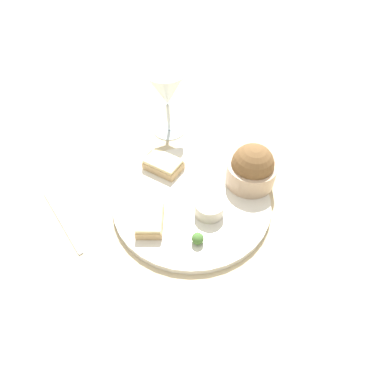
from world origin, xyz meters
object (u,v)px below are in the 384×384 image
sauce_ramekin (210,207)px  cheese_toast_far (150,220)px  wine_glass (167,91)px  fork (62,221)px  salad_bowl (252,168)px  cheese_toast_near (163,164)px

sauce_ramekin → cheese_toast_far: 0.12m
wine_glass → cheese_toast_far: bearing=-25.2°
wine_glass → fork: bearing=-55.9°
salad_bowl → cheese_toast_near: bearing=-123.2°
sauce_ramekin → fork: sauce_ramekin is taller
cheese_toast_near → fork: cheese_toast_near is taller
sauce_ramekin → cheese_toast_near: size_ratio=0.60×
wine_glass → sauce_ramekin: bearing=-3.0°
salad_bowl → fork: bearing=-97.3°
fork → sauce_ramekin: bearing=70.9°
salad_bowl → sauce_ramekin: bearing=-68.1°
cheese_toast_far → wine_glass: size_ratio=0.54×
cheese_toast_far → wine_glass: bearing=154.8°
cheese_toast_near → cheese_toast_far: bearing=-27.3°
fork → wine_glass: bearing=124.1°
wine_glass → salad_bowl: bearing=21.8°
cheese_toast_far → fork: 0.18m
cheese_toast_near → wine_glass: 0.18m
cheese_toast_far → fork: size_ratio=0.48×
wine_glass → cheese_toast_near: bearing=-23.1°
cheese_toast_far → wine_glass: wine_glass is taller
salad_bowl → wine_glass: bearing=-158.2°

